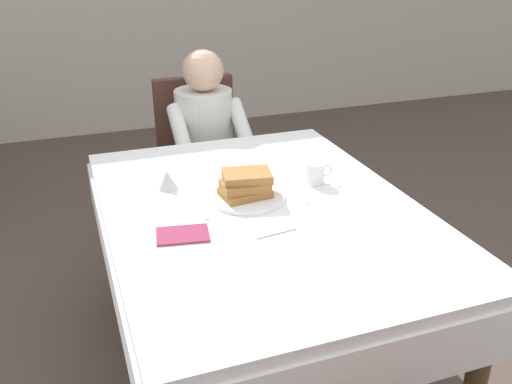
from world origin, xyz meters
TOP-DOWN VIEW (x-y plane):
  - ground_plane at (0.00, 0.00)m, footprint 14.00×14.00m
  - dining_table_main at (0.00, 0.00)m, footprint 1.12×1.52m
  - chair_diner at (0.06, 1.17)m, footprint 0.44×0.45m
  - diner_person at (0.06, 1.01)m, footprint 0.40×0.43m
  - plate_breakfast at (-0.03, 0.07)m, footprint 0.28×0.28m
  - breakfast_stack at (-0.03, 0.08)m, footprint 0.20×0.17m
  - cup_coffee at (0.27, 0.13)m, footprint 0.11×0.08m
  - syrup_pitcher at (-0.29, 0.27)m, footprint 0.08×0.08m
  - fork_left_of_plate at (-0.22, 0.05)m, footprint 0.02×0.18m
  - knife_right_of_plate at (0.16, 0.05)m, footprint 0.02×0.20m
  - spoon_near_edge at (-0.03, -0.21)m, footprint 0.15×0.03m
  - napkin_folded at (-0.32, -0.12)m, footprint 0.19×0.15m

SIDE VIEW (x-z plane):
  - ground_plane at x=0.00m, z-range 0.00..0.00m
  - chair_diner at x=0.06m, z-range 0.06..0.99m
  - dining_table_main at x=0.00m, z-range 0.28..1.02m
  - diner_person at x=0.06m, z-range 0.11..1.23m
  - fork_left_of_plate at x=-0.22m, z-range 0.74..0.74m
  - knife_right_of_plate at x=0.16m, z-range 0.74..0.74m
  - spoon_near_edge at x=-0.03m, z-range 0.74..0.74m
  - napkin_folded at x=-0.32m, z-range 0.74..0.75m
  - plate_breakfast at x=-0.03m, z-range 0.74..0.76m
  - syrup_pitcher at x=-0.29m, z-range 0.74..0.81m
  - cup_coffee at x=0.27m, z-range 0.74..0.83m
  - breakfast_stack at x=-0.03m, z-range 0.76..0.84m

